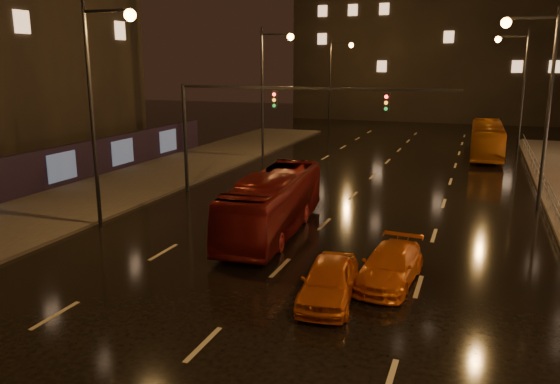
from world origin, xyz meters
name	(u,v)px	position (x,y,z in m)	size (l,w,h in m)	color
ground	(345,204)	(0.00, 20.00, 0.00)	(140.00, 140.00, 0.00)	black
sidewalk_left	(77,203)	(-13.50, 15.00, 0.07)	(7.00, 70.00, 0.15)	#38332D
traffic_signal	(257,113)	(-5.06, 20.00, 4.74)	(15.31, 0.32, 6.20)	black
bus_red	(273,203)	(-1.82, 14.03, 1.34)	(2.25, 9.63, 2.68)	#600F0D
bus_curb	(487,140)	(7.08, 38.83, 1.40)	(2.36, 10.07, 2.81)	#91490E
taxi_near	(329,281)	(2.44, 7.83, 0.68)	(1.61, 4.00, 1.36)	#C35212
taxi_far	(390,266)	(4.01, 10.00, 0.62)	(1.73, 4.26, 1.24)	#D15C13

